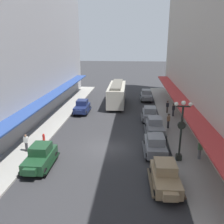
{
  "coord_description": "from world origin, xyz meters",
  "views": [
    {
      "loc": [
        2.45,
        -20.59,
        9.83
      ],
      "look_at": [
        0.0,
        6.0,
        1.8
      ],
      "focal_mm": 38.18,
      "sensor_mm": 36.0,
      "label": 1
    }
  ],
  "objects_px": {
    "fire_hydrant": "(44,138)",
    "pedestrian_2": "(200,150)",
    "pedestrian_3": "(167,107)",
    "pedestrian_4": "(26,143)",
    "lamp_post_with_clock": "(181,128)",
    "parked_car_5": "(155,144)",
    "parked_car_6": "(155,126)",
    "pedestrian_1": "(173,110)",
    "parked_car_2": "(40,156)",
    "parked_car_4": "(82,107)",
    "parked_car_0": "(150,113)",
    "pedestrian_0": "(168,121)",
    "parked_car_1": "(165,175)",
    "parked_car_3": "(146,95)",
    "streetcar": "(117,93)"
  },
  "relations": [
    {
      "from": "parked_car_6",
      "to": "pedestrian_1",
      "type": "relative_size",
      "value": 2.58
    },
    {
      "from": "parked_car_6",
      "to": "pedestrian_4",
      "type": "xyz_separation_m",
      "value": [
        -11.94,
        -5.67,
        0.05
      ]
    },
    {
      "from": "parked_car_0",
      "to": "pedestrian_2",
      "type": "bearing_deg",
      "value": -70.79
    },
    {
      "from": "pedestrian_0",
      "to": "pedestrian_4",
      "type": "bearing_deg",
      "value": -151.76
    },
    {
      "from": "parked_car_0",
      "to": "pedestrian_1",
      "type": "xyz_separation_m",
      "value": [
        3.22,
        1.74,
        0.07
      ]
    },
    {
      "from": "parked_car_6",
      "to": "pedestrian_0",
      "type": "distance_m",
      "value": 2.35
    },
    {
      "from": "fire_hydrant",
      "to": "pedestrian_2",
      "type": "height_order",
      "value": "pedestrian_2"
    },
    {
      "from": "parked_car_6",
      "to": "parked_car_0",
      "type": "bearing_deg",
      "value": 93.27
    },
    {
      "from": "parked_car_3",
      "to": "parked_car_6",
      "type": "relative_size",
      "value": 1.0
    },
    {
      "from": "parked_car_4",
      "to": "pedestrian_0",
      "type": "distance_m",
      "value": 12.48
    },
    {
      "from": "pedestrian_2",
      "to": "parked_car_2",
      "type": "bearing_deg",
      "value": -170.02
    },
    {
      "from": "parked_car_1",
      "to": "parked_car_3",
      "type": "bearing_deg",
      "value": 90.34
    },
    {
      "from": "streetcar",
      "to": "pedestrian_2",
      "type": "relative_size",
      "value": 5.88
    },
    {
      "from": "lamp_post_with_clock",
      "to": "fire_hydrant",
      "type": "bearing_deg",
      "value": 168.13
    },
    {
      "from": "parked_car_5",
      "to": "pedestrian_3",
      "type": "relative_size",
      "value": 2.57
    },
    {
      "from": "parked_car_3",
      "to": "pedestrian_3",
      "type": "relative_size",
      "value": 2.57
    },
    {
      "from": "parked_car_4",
      "to": "fire_hydrant",
      "type": "bearing_deg",
      "value": -98.91
    },
    {
      "from": "pedestrian_1",
      "to": "pedestrian_4",
      "type": "bearing_deg",
      "value": -141.1
    },
    {
      "from": "parked_car_4",
      "to": "pedestrian_3",
      "type": "relative_size",
      "value": 2.56
    },
    {
      "from": "parked_car_5",
      "to": "pedestrian_0",
      "type": "distance_m",
      "value": 6.79
    },
    {
      "from": "parked_car_1",
      "to": "pedestrian_4",
      "type": "xyz_separation_m",
      "value": [
        -11.86,
        4.28,
        0.05
      ]
    },
    {
      "from": "lamp_post_with_clock",
      "to": "pedestrian_4",
      "type": "xyz_separation_m",
      "value": [
        -13.49,
        0.4,
        -2.0
      ]
    },
    {
      "from": "pedestrian_1",
      "to": "parked_car_0",
      "type": "bearing_deg",
      "value": -151.65
    },
    {
      "from": "parked_car_4",
      "to": "parked_car_5",
      "type": "relative_size",
      "value": 0.99
    },
    {
      "from": "pedestrian_1",
      "to": "pedestrian_4",
      "type": "xyz_separation_m",
      "value": [
        -14.9,
        -12.02,
        -0.02
      ]
    },
    {
      "from": "parked_car_1",
      "to": "parked_car_4",
      "type": "bearing_deg",
      "value": 119.1
    },
    {
      "from": "parked_car_2",
      "to": "parked_car_4",
      "type": "height_order",
      "value": "same"
    },
    {
      "from": "lamp_post_with_clock",
      "to": "pedestrian_2",
      "type": "xyz_separation_m",
      "value": [
        1.78,
        0.36,
        -2.0
      ]
    },
    {
      "from": "fire_hydrant",
      "to": "pedestrian_0",
      "type": "distance_m",
      "value": 13.83
    },
    {
      "from": "parked_car_4",
      "to": "parked_car_0",
      "type": "bearing_deg",
      "value": -14.87
    },
    {
      "from": "parked_car_2",
      "to": "pedestrian_3",
      "type": "distance_m",
      "value": 19.86
    },
    {
      "from": "fire_hydrant",
      "to": "parked_car_4",
      "type": "bearing_deg",
      "value": 81.09
    },
    {
      "from": "parked_car_5",
      "to": "pedestrian_2",
      "type": "height_order",
      "value": "parked_car_5"
    },
    {
      "from": "parked_car_5",
      "to": "fire_hydrant",
      "type": "relative_size",
      "value": 5.24
    },
    {
      "from": "parked_car_2",
      "to": "parked_car_6",
      "type": "bearing_deg",
      "value": 39.49
    },
    {
      "from": "parked_car_1",
      "to": "pedestrian_3",
      "type": "relative_size",
      "value": 2.58
    },
    {
      "from": "parked_car_5",
      "to": "parked_car_6",
      "type": "height_order",
      "value": "same"
    },
    {
      "from": "parked_car_0",
      "to": "parked_car_5",
      "type": "height_order",
      "value": "same"
    },
    {
      "from": "parked_car_0",
      "to": "parked_car_2",
      "type": "distance_m",
      "value": 15.76
    },
    {
      "from": "parked_car_3",
      "to": "parked_car_4",
      "type": "relative_size",
      "value": 1.01
    },
    {
      "from": "parked_car_5",
      "to": "pedestrian_3",
      "type": "xyz_separation_m",
      "value": [
        2.68,
        12.62,
        0.07
      ]
    },
    {
      "from": "streetcar",
      "to": "pedestrian_1",
      "type": "height_order",
      "value": "streetcar"
    },
    {
      "from": "parked_car_6",
      "to": "fire_hydrant",
      "type": "distance_m",
      "value": 11.7
    },
    {
      "from": "parked_car_0",
      "to": "parked_car_1",
      "type": "relative_size",
      "value": 0.99
    },
    {
      "from": "pedestrian_3",
      "to": "pedestrian_4",
      "type": "distance_m",
      "value": 19.62
    },
    {
      "from": "parked_car_1",
      "to": "pedestrian_0",
      "type": "height_order",
      "value": "parked_car_1"
    },
    {
      "from": "pedestrian_0",
      "to": "pedestrian_2",
      "type": "bearing_deg",
      "value": -77.33
    },
    {
      "from": "parked_car_4",
      "to": "parked_car_6",
      "type": "relative_size",
      "value": 0.99
    },
    {
      "from": "parked_car_0",
      "to": "fire_hydrant",
      "type": "height_order",
      "value": "parked_car_0"
    },
    {
      "from": "parked_car_0",
      "to": "fire_hydrant",
      "type": "distance_m",
      "value": 13.55
    }
  ]
}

